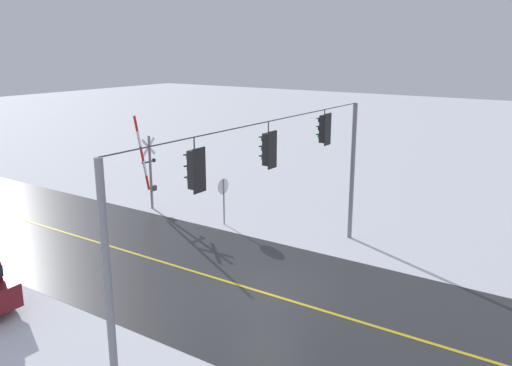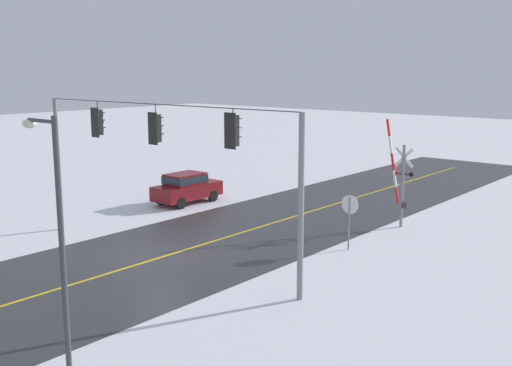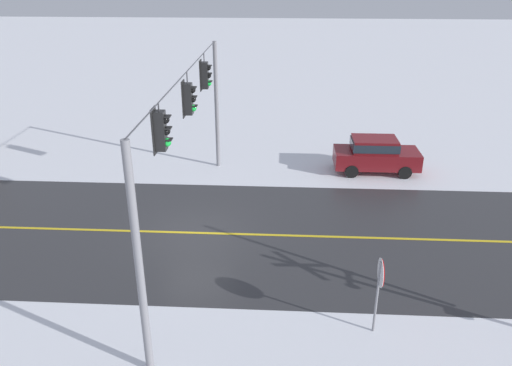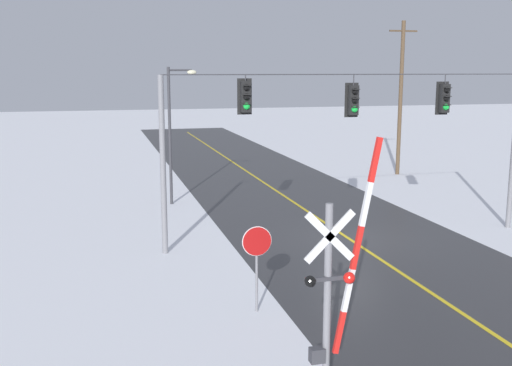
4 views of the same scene
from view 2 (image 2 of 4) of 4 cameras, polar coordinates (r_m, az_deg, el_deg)
The scene contains 8 objects.
ground_plane at distance 25.21m, azimuth -8.99°, elevation -6.93°, with size 160.00×160.00×0.00m, color white.
road_asphalt at distance 21.99m, azimuth -21.04°, elevation -10.18°, with size 9.00×80.00×0.01m, color #303033.
lane_centre_line at distance 21.98m, azimuth -21.04°, elevation -10.16°, with size 0.14×72.00×0.01m, color gold.
signal_span at distance 24.24m, azimuth -9.17°, elevation 2.70°, with size 14.20×0.47×6.22m.
stop_sign at distance 25.91m, azimuth 8.74°, elevation -2.51°, with size 0.80×0.09×2.35m.
railroad_crossing at distance 30.07m, azimuth 13.41°, elevation 0.38°, with size 1.48×0.31×5.18m.
parked_car_maroon at distance 34.85m, azimuth -6.52°, elevation -0.35°, with size 1.83×4.20×1.74m.
streetlamp_near at distance 15.25m, azimuth -18.21°, elevation -3.68°, with size 1.39×0.28×6.50m.
Camera 2 is at (-18.25, 15.66, 7.54)m, focal length 42.82 mm.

